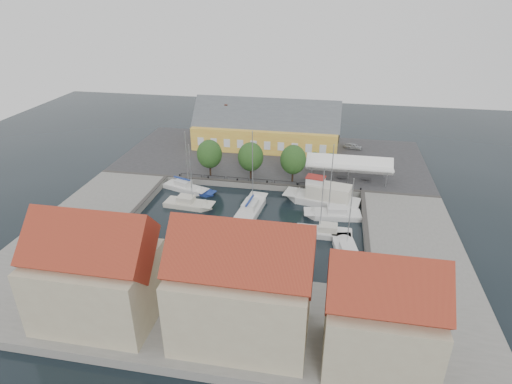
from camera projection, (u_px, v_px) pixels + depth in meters
ground at (248, 219)px, 61.26m from camera, size 140.00×140.00×0.00m
north_quay at (272, 158)px, 81.36m from camera, size 56.00×26.00×1.00m
west_quay at (99, 210)px, 62.85m from camera, size 12.00×24.00×1.00m
east_quay at (411, 239)px, 55.68m from camera, size 12.00×24.00×1.00m
south_bank at (207, 318)px, 42.48m from camera, size 56.00×14.00×1.00m
quay_edge_fittings at (255, 198)px, 64.98m from camera, size 56.00×24.72×0.40m
warehouse at (264, 129)px, 84.80m from camera, size 28.56×14.00×9.55m
tent_canopy at (349, 165)px, 70.17m from camera, size 14.00×4.00×2.83m
quay_trees at (251, 157)px, 70.05m from camera, size 18.20×4.20×6.30m
car_silver at (353, 146)px, 84.21m from camera, size 3.75×2.12×1.20m
car_red at (249, 159)px, 78.01m from camera, size 2.43×3.81×1.18m
center_sailboat at (251, 210)px, 63.13m from camera, size 3.70×9.56×12.77m
trawler at (324, 197)px, 65.30m from camera, size 12.10×5.63×5.00m
east_boat_a at (334, 215)px, 61.83m from camera, size 8.51×3.67×11.71m
east_boat_b at (325, 233)px, 57.31m from camera, size 7.59×2.56×10.40m
east_boat_c at (347, 255)px, 52.81m from camera, size 4.29×8.77×10.84m
west_boat_a at (185, 188)px, 69.90m from camera, size 8.19×4.73×10.68m
west_boat_b at (188, 205)px, 64.77m from camera, size 7.87×3.23×10.58m
launch_sw at (126, 254)px, 53.35m from camera, size 5.66×4.97×0.98m
launch_nw at (201, 193)px, 68.94m from camera, size 5.09×3.13×0.88m
townhouses at (218, 292)px, 37.85m from camera, size 36.30×8.50×12.00m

